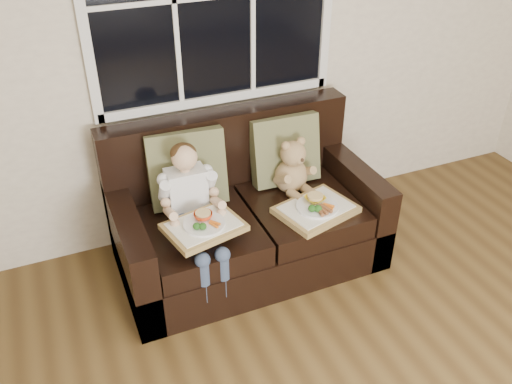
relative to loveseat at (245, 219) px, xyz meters
name	(u,v)px	position (x,y,z in m)	size (l,w,h in m)	color
loveseat	(245,219)	(0.00, 0.00, 0.00)	(1.70, 0.92, 0.96)	black
pillow_left	(187,168)	(-0.33, 0.15, 0.38)	(0.51, 0.27, 0.50)	olive
pillow_right	(285,150)	(0.36, 0.15, 0.37)	(0.47, 0.23, 0.48)	olive
child	(192,201)	(-0.39, -0.12, 0.32)	(0.35, 0.58, 0.78)	silver
teddy_bear	(292,170)	(0.34, 0.00, 0.30)	(0.26, 0.32, 0.40)	tan
tray_left	(204,226)	(-0.38, -0.31, 0.27)	(0.49, 0.41, 0.10)	#A4834A
tray_right	(316,208)	(0.37, -0.29, 0.17)	(0.54, 0.46, 0.11)	#A4834A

